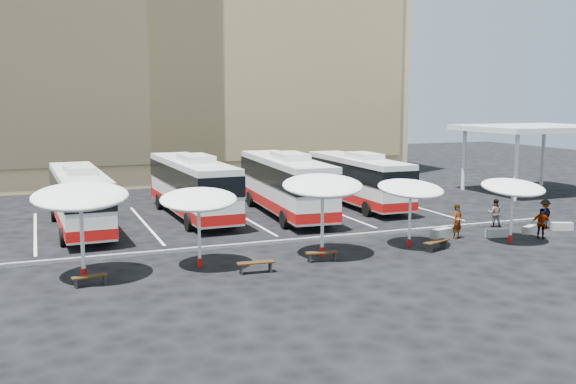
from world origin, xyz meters
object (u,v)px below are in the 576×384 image
object	(u,v)px
sunshade_3	(411,189)
passenger_1	(495,213)
bus_1	(192,185)
bus_3	(357,178)
conc_bench_2	(529,230)
sunshade_4	(513,188)
passenger_3	(545,214)
sunshade_0	(80,197)
wood_bench_0	(90,278)
conc_bench_3	(562,226)
sunshade_1	(199,200)
sunshade_2	(323,186)
conc_bench_1	(497,233)
conc_bench_0	(441,233)
passenger_0	(457,221)
wood_bench_1	(256,264)
passenger_2	(541,223)
wood_bench_2	(322,254)
bus_0	(79,197)
wood_bench_3	(436,243)
bus_2	(285,182)

from	to	relation	value
sunshade_3	passenger_1	bearing A→B (deg)	18.55
bus_1	bus_3	bearing A→B (deg)	-1.82
conc_bench_2	sunshade_4	bearing A→B (deg)	-150.88
bus_1	passenger_3	distance (m)	20.69
sunshade_0	wood_bench_0	bearing A→B (deg)	-82.75
conc_bench_3	passenger_3	size ratio (longest dim) A/B	0.69
sunshade_1	sunshade_2	xyz separation A→B (m)	(5.76, -0.19, 0.34)
conc_bench_1	passenger_3	world-z (taller)	passenger_3
conc_bench_1	conc_bench_2	distance (m)	2.27
conc_bench_0	passenger_0	distance (m)	1.04
wood_bench_1	conc_bench_2	distance (m)	16.55
sunshade_1	conc_bench_0	xyz separation A→B (m)	(13.24, 1.10, -2.72)
conc_bench_2	conc_bench_3	world-z (taller)	conc_bench_3
sunshade_4	passenger_3	world-z (taller)	sunshade_4
sunshade_1	passenger_1	bearing A→B (deg)	7.79
conc_bench_1	passenger_2	xyz separation A→B (m)	(1.84, -1.15, 0.59)
sunshade_2	passenger_1	world-z (taller)	sunshade_2
wood_bench_2	conc_bench_3	distance (m)	15.41
conc_bench_1	wood_bench_1	bearing A→B (deg)	-171.80
sunshade_4	conc_bench_0	size ratio (longest dim) A/B	2.68
sunshade_3	wood_bench_0	world-z (taller)	sunshade_3
sunshade_4	conc_bench_0	distance (m)	4.28
wood_bench_0	wood_bench_2	world-z (taller)	wood_bench_2
passenger_1	wood_bench_1	bearing A→B (deg)	46.77
wood_bench_2	conc_bench_3	world-z (taller)	wood_bench_2
sunshade_4	wood_bench_2	bearing A→B (deg)	-179.47
bus_0	passenger_1	world-z (taller)	bus_0
sunshade_3	passenger_2	world-z (taller)	sunshade_3
bus_3	sunshade_0	bearing A→B (deg)	-146.50
bus_0	sunshade_4	size ratio (longest dim) A/B	3.30
wood_bench_1	conc_bench_0	bearing A→B (deg)	14.65
sunshade_3	wood_bench_0	size ratio (longest dim) A/B	2.47
bus_3	wood_bench_3	bearing A→B (deg)	-99.93
bus_0	sunshade_2	xyz separation A→B (m)	(10.06, -10.38, 1.43)
sunshade_1	wood_bench_0	world-z (taller)	sunshade_1
wood_bench_3	conc_bench_0	world-z (taller)	conc_bench_0
sunshade_0	sunshade_1	size ratio (longest dim) A/B	1.07
bus_0	wood_bench_3	size ratio (longest dim) A/B	7.27
bus_0	wood_bench_0	xyz separation A→B (m)	(-0.39, -11.44, -1.55)
bus_0	wood_bench_0	world-z (taller)	bus_0
bus_1	conc_bench_2	size ratio (longest dim) A/B	11.53
conc_bench_2	bus_2	bearing A→B (deg)	135.47
passenger_1	sunshade_0	bearing A→B (deg)	38.08
wood_bench_3	passenger_2	size ratio (longest dim) A/B	0.99
bus_3	wood_bench_0	bearing A→B (deg)	-143.87
bus_3	conc_bench_0	bearing A→B (deg)	-92.24
conc_bench_1	bus_0	bearing A→B (deg)	153.91
wood_bench_2	passenger_3	world-z (taller)	passenger_3
conc_bench_3	passenger_2	bearing A→B (deg)	-154.47
wood_bench_1	passenger_3	distance (m)	18.28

